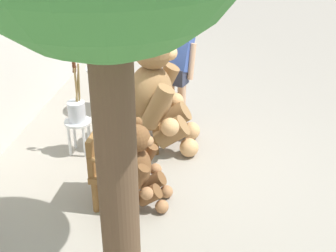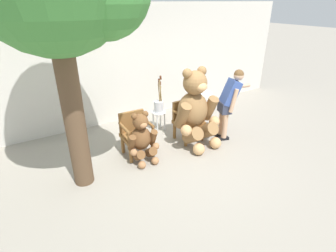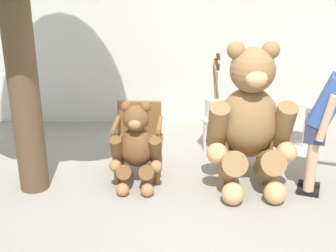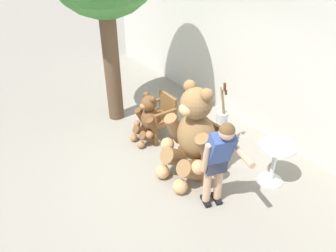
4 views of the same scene
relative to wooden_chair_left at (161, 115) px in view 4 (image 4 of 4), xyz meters
The scene contains 10 objects.
ground_plane 0.99m from the wooden_chair_left, 44.37° to the right, with size 60.00×60.00×0.00m, color gray.
back_wall 2.11m from the wooden_chair_left, 70.79° to the left, with size 10.00×0.16×2.80m, color beige.
wooden_chair_left is the anchor object (origin of this frame).
wooden_chair_right 1.25m from the wooden_chair_left, ahead, with size 0.58×0.55×0.86m.
teddy_bear_large 1.33m from the wooden_chair_left, 12.17° to the right, with size 0.99×0.95×1.65m.
teddy_bear_small 0.30m from the wooden_chair_left, 90.55° to the right, with size 0.60×0.56×0.99m.
person_visitor 2.12m from the wooden_chair_left, 12.45° to the right, with size 0.83×0.48×1.55m.
white_stool 1.17m from the wooden_chair_left, 37.22° to the left, with size 0.34×0.34×0.46m.
brush_bucket 1.18m from the wooden_chair_left, 37.01° to the left, with size 0.22×0.22×0.87m.
round_side_table 2.27m from the wooden_chair_left, 17.40° to the left, with size 0.56×0.56×0.72m.
Camera 4 is at (3.85, -2.47, 3.69)m, focal length 35.00 mm.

